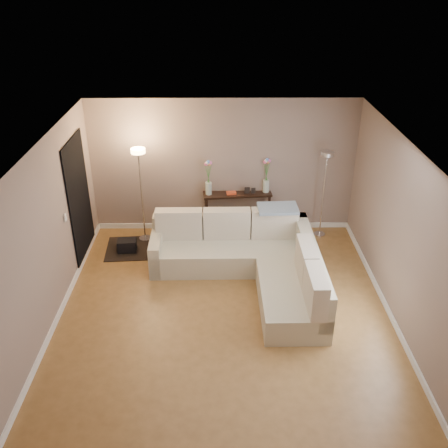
{
  "coord_description": "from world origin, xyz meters",
  "views": [
    {
      "loc": [
        -0.07,
        -6.1,
        4.73
      ],
      "look_at": [
        0.0,
        0.8,
        1.1
      ],
      "focal_mm": 40.0,
      "sensor_mm": 36.0,
      "label": 1
    }
  ],
  "objects_px": {
    "floor_lamp_lit": "(140,177)",
    "console_table": "(233,209)",
    "sectional_sofa": "(252,259)",
    "floor_lamp_unlit": "(325,178)"
  },
  "relations": [
    {
      "from": "floor_lamp_lit",
      "to": "floor_lamp_unlit",
      "type": "distance_m",
      "value": 3.39
    },
    {
      "from": "console_table",
      "to": "floor_lamp_unlit",
      "type": "xyz_separation_m",
      "value": [
        1.69,
        -0.22,
        0.75
      ]
    },
    {
      "from": "console_table",
      "to": "floor_lamp_unlit",
      "type": "distance_m",
      "value": 1.86
    },
    {
      "from": "floor_lamp_lit",
      "to": "floor_lamp_unlit",
      "type": "xyz_separation_m",
      "value": [
        3.39,
        0.13,
        -0.08
      ]
    },
    {
      "from": "sectional_sofa",
      "to": "floor_lamp_unlit",
      "type": "bearing_deg",
      "value": 46.06
    },
    {
      "from": "sectional_sofa",
      "to": "console_table",
      "type": "relative_size",
      "value": 2.06
    },
    {
      "from": "sectional_sofa",
      "to": "console_table",
      "type": "bearing_deg",
      "value": 99.2
    },
    {
      "from": "console_table",
      "to": "sectional_sofa",
      "type": "bearing_deg",
      "value": -80.8
    },
    {
      "from": "console_table",
      "to": "floor_lamp_unlit",
      "type": "height_order",
      "value": "floor_lamp_unlit"
    },
    {
      "from": "floor_lamp_lit",
      "to": "console_table",
      "type": "bearing_deg",
      "value": 11.75
    }
  ]
}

